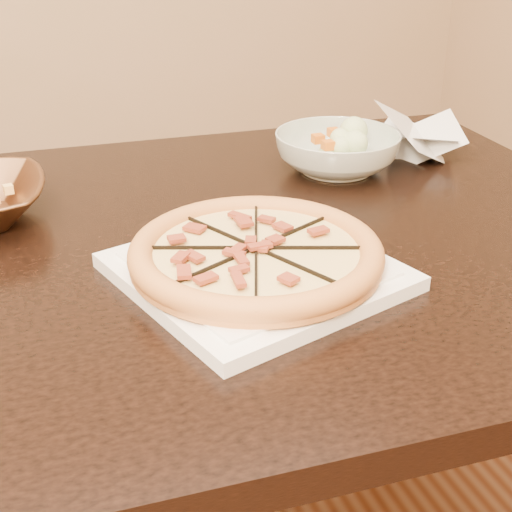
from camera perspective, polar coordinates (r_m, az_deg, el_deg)
The scene contains 6 objects.
dining_table at distance 1.00m, azimuth -8.49°, elevation -4.29°, with size 1.44×0.96×0.75m.
plate at distance 0.85m, azimuth -0.00°, elevation -1.17°, with size 0.36×0.36×0.02m.
pizza at distance 0.84m, azimuth -0.00°, elevation 0.24°, with size 0.30×0.30×0.03m.
salad_bowl at distance 1.20m, azimuth 6.50°, elevation 8.25°, with size 0.21×0.21×0.06m, color #BAC5BC.
salad at distance 1.18m, azimuth 6.58°, elevation 10.54°, with size 0.08×0.12×0.04m.
cling_film at distance 1.28m, azimuth 12.38°, elevation 8.73°, with size 0.16×0.13×0.05m, color white, non-canonical shape.
Camera 1 is at (0.04, -0.83, 1.16)m, focal length 50.00 mm.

